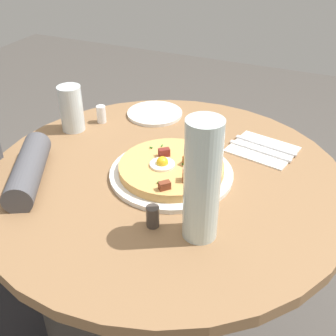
% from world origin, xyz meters
% --- Properties ---
extents(dining_table, '(0.91, 0.91, 0.74)m').
position_xyz_m(dining_table, '(0.00, 0.00, 0.56)').
color(dining_table, olive).
rests_on(dining_table, ground_plane).
extents(pizza_plate, '(0.31, 0.31, 0.01)m').
position_xyz_m(pizza_plate, '(-0.00, -0.02, 0.75)').
color(pizza_plate, white).
rests_on(pizza_plate, dining_table).
extents(breakfast_pizza, '(0.26, 0.26, 0.05)m').
position_xyz_m(breakfast_pizza, '(-0.00, -0.02, 0.76)').
color(breakfast_pizza, tan).
rests_on(breakfast_pizza, pizza_plate).
extents(bread_plate, '(0.18, 0.18, 0.01)m').
position_xyz_m(bread_plate, '(0.29, 0.17, 0.74)').
color(bread_plate, white).
rests_on(bread_plate, dining_table).
extents(napkin, '(0.17, 0.19, 0.00)m').
position_xyz_m(napkin, '(0.22, -0.20, 0.74)').
color(napkin, white).
rests_on(napkin, dining_table).
extents(fork, '(0.05, 0.18, 0.00)m').
position_xyz_m(fork, '(0.23, -0.20, 0.75)').
color(fork, silver).
rests_on(fork, napkin).
extents(knife, '(0.05, 0.18, 0.00)m').
position_xyz_m(knife, '(0.20, -0.19, 0.75)').
color(knife, silver).
rests_on(knife, napkin).
extents(water_glass, '(0.07, 0.07, 0.14)m').
position_xyz_m(water_glass, '(0.11, 0.35, 0.81)').
color(water_glass, silver).
rests_on(water_glass, dining_table).
extents(water_bottle, '(0.07, 0.07, 0.26)m').
position_xyz_m(water_bottle, '(-0.17, -0.16, 0.87)').
color(water_bottle, silver).
rests_on(water_bottle, dining_table).
extents(salt_shaker, '(0.03, 0.03, 0.05)m').
position_xyz_m(salt_shaker, '(0.18, 0.30, 0.77)').
color(salt_shaker, white).
rests_on(salt_shaker, dining_table).
extents(pepper_shaker, '(0.03, 0.03, 0.05)m').
position_xyz_m(pepper_shaker, '(-0.19, -0.06, 0.76)').
color(pepper_shaker, '#3F3833').
rests_on(pepper_shaker, dining_table).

